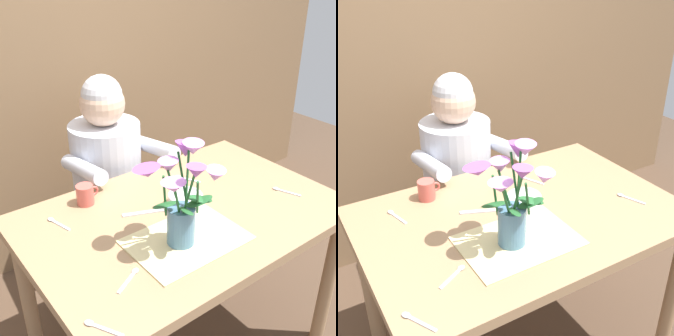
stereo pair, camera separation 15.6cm
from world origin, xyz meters
TOP-DOWN VIEW (x-y plane):
  - wood_panel_backdrop at (0.00, 1.05)m, footprint 4.00×0.10m
  - dining_table at (0.00, 0.00)m, footprint 1.20×0.80m
  - seated_person at (0.02, 0.62)m, footprint 0.45×0.47m
  - striped_placemat at (-0.11, -0.14)m, footprint 0.40×0.28m
  - flower_vase at (-0.13, -0.14)m, footprint 0.26×0.24m
  - ceramic_bowl at (0.03, 0.03)m, footprint 0.14×0.14m
  - dinner_knife at (-0.12, 0.08)m, footprint 0.18×0.09m
  - tea_cup at (-0.27, 0.28)m, footprint 0.09×0.07m
  - spoon_0 at (0.17, 0.21)m, footprint 0.06×0.11m
  - spoon_1 at (-0.42, 0.23)m, footprint 0.04×0.12m
  - spoon_2 at (-0.54, -0.29)m, footprint 0.07×0.11m
  - spoon_3 at (-0.36, -0.18)m, footprint 0.11×0.07m
  - spoon_4 at (0.42, -0.12)m, footprint 0.06×0.12m

SIDE VIEW (x-z plane):
  - seated_person at x=0.02m, z-range 0.00..1.13m
  - dining_table at x=0.00m, z-range 0.27..1.01m
  - striped_placemat at x=-0.11m, z-range 0.74..0.74m
  - dinner_knife at x=-0.12m, z-range 0.74..0.74m
  - spoon_0 at x=0.17m, z-range 0.74..0.75m
  - spoon_1 at x=-0.42m, z-range 0.74..0.75m
  - spoon_2 at x=-0.54m, z-range 0.74..0.75m
  - spoon_3 at x=-0.36m, z-range 0.74..0.75m
  - spoon_4 at x=0.42m, z-range 0.74..0.75m
  - ceramic_bowl at x=0.03m, z-range 0.74..0.80m
  - tea_cup at x=-0.27m, z-range 0.74..0.82m
  - flower_vase at x=-0.13m, z-range 0.75..1.11m
  - wood_panel_backdrop at x=0.00m, z-range 0.00..2.50m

